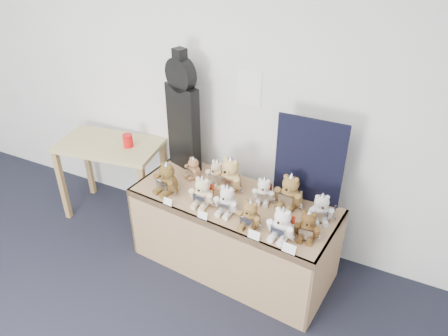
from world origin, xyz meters
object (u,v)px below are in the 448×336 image
at_px(display_table, 229,219).
at_px(teddy_front_far_left, 167,179).
at_px(side_table, 110,155).
at_px(red_cup, 128,141).
at_px(teddy_front_far_right, 282,225).
at_px(teddy_back_left, 217,174).
at_px(teddy_front_centre, 227,201).
at_px(teddy_front_end, 308,226).
at_px(teddy_back_right, 290,192).
at_px(teddy_back_far_left, 193,169).
at_px(teddy_front_left, 203,192).
at_px(teddy_back_centre_right, 264,191).
at_px(guitar_case, 183,113).
at_px(teddy_back_end, 321,209).
at_px(teddy_front_right, 250,215).
at_px(teddy_back_centre_left, 230,175).

distance_m(display_table, teddy_front_far_left, 0.60).
relative_size(side_table, teddy_front_far_left, 3.46).
bearing_deg(red_cup, teddy_front_far_right, -15.27).
bearing_deg(teddy_front_far_left, teddy_back_left, 54.68).
distance_m(teddy_front_centre, teddy_front_end, 0.63).
relative_size(display_table, red_cup, 14.19).
height_order(display_table, teddy_back_right, teddy_back_right).
distance_m(side_table, teddy_back_right, 1.78).
height_order(display_table, teddy_back_far_left, teddy_back_far_left).
bearing_deg(teddy_front_end, teddy_back_far_left, 158.51).
bearing_deg(teddy_front_left, teddy_back_centre_right, 29.02).
xyz_separation_m(teddy_front_end, teddy_back_centre_right, (-0.44, 0.27, -0.01)).
relative_size(guitar_case, teddy_front_left, 3.83).
distance_m(side_table, guitar_case, 0.94).
height_order(teddy_back_centre_right, teddy_back_end, teddy_back_end).
relative_size(teddy_front_far_left, teddy_back_end, 1.16).
bearing_deg(teddy_back_right, teddy_front_centre, -136.60).
xyz_separation_m(teddy_front_far_left, teddy_back_right, (0.95, 0.25, 0.01)).
xyz_separation_m(teddy_back_right, teddy_back_far_left, (-0.87, 0.02, -0.04)).
height_order(teddy_front_far_left, teddy_back_centre_right, teddy_front_far_left).
bearing_deg(teddy_front_far_right, teddy_front_left, 178.60).
height_order(guitar_case, teddy_front_right, guitar_case).
bearing_deg(guitar_case, teddy_back_right, 9.89).
bearing_deg(teddy_front_far_left, teddy_front_far_right, 7.11).
bearing_deg(teddy_back_right, guitar_case, 178.49).
xyz_separation_m(display_table, guitar_case, (-0.60, 0.34, 0.67)).
relative_size(teddy_front_right, teddy_front_far_right, 0.90).
distance_m(teddy_front_far_right, teddy_back_centre_right, 0.44).
relative_size(guitar_case, teddy_back_end, 4.17).
bearing_deg(teddy_front_left, teddy_back_right, 22.94).
xyz_separation_m(teddy_front_centre, teddy_front_far_right, (0.47, -0.09, 0.00)).
xyz_separation_m(teddy_front_left, teddy_front_centre, (0.22, -0.01, -0.00)).
bearing_deg(teddy_back_right, red_cup, -175.60).
xyz_separation_m(side_table, teddy_back_far_left, (0.91, -0.01, 0.11)).
bearing_deg(teddy_back_centre_left, teddy_front_far_left, -141.20).
bearing_deg(teddy_back_centre_left, teddy_front_right, -38.58).
xyz_separation_m(teddy_front_far_left, teddy_front_left, (0.34, -0.03, -0.01)).
bearing_deg(display_table, teddy_back_far_left, 159.58).
xyz_separation_m(teddy_back_left, teddy_back_end, (0.90, -0.09, -0.00)).
bearing_deg(teddy_front_far_right, red_cup, 171.48).
relative_size(side_table, teddy_back_centre_right, 4.30).
distance_m(display_table, side_table, 1.38).
xyz_separation_m(side_table, teddy_front_end, (2.02, -0.34, 0.13)).
bearing_deg(teddy_back_end, teddy_back_centre_right, 153.31).
xyz_separation_m(display_table, teddy_back_end, (0.69, 0.12, 0.25)).
xyz_separation_m(teddy_front_right, teddy_back_left, (-0.46, 0.38, 0.00)).
distance_m(teddy_back_left, teddy_back_right, 0.64).
relative_size(teddy_front_centre, teddy_front_right, 1.06).
distance_m(teddy_front_far_left, teddy_back_far_left, 0.29).
relative_size(teddy_front_centre, teddy_back_centre_right, 1.12).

